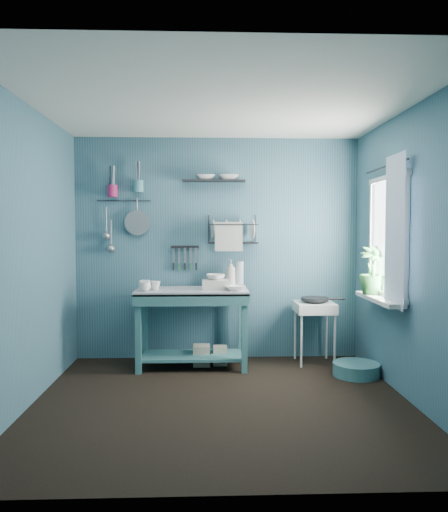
{
  "coord_description": "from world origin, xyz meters",
  "views": [
    {
      "loc": [
        -0.14,
        -4.17,
        1.46
      ],
      "look_at": [
        0.05,
        0.85,
        1.2
      ],
      "focal_mm": 35.0,
      "sensor_mm": 36.0,
      "label": 1
    }
  ],
  "objects_px": {
    "mug_right": "(145,285)",
    "colander": "(137,223)",
    "utensil_cup_magenta": "(113,191)",
    "storage_tin_large": "(202,355)",
    "potted_plant": "(373,270)",
    "hotplate_stand": "(314,333)",
    "wash_tub": "(216,285)",
    "soap_bottle": "(231,273)",
    "work_counter": "(192,328)",
    "dish_rack": "(233,229)",
    "frying_pan": "(315,299)",
    "mug_mid": "(156,286)",
    "mug_left": "(145,286)",
    "storage_tin_small": "(220,355)",
    "utensil_cup_teal": "(139,186)",
    "floor_basin": "(356,369)",
    "water_bottle": "(239,274)"
  },
  "relations": [
    {
      "from": "work_counter",
      "to": "soap_bottle",
      "type": "bearing_deg",
      "value": 19.52
    },
    {
      "from": "frying_pan",
      "to": "colander",
      "type": "distance_m",
      "value": 2.14
    },
    {
      "from": "colander",
      "to": "potted_plant",
      "type": "height_order",
      "value": "colander"
    },
    {
      "from": "mug_left",
      "to": "utensil_cup_teal",
      "type": "height_order",
      "value": "utensil_cup_teal"
    },
    {
      "from": "potted_plant",
      "to": "mug_mid",
      "type": "bearing_deg",
      "value": 169.81
    },
    {
      "from": "mug_left",
      "to": "utensil_cup_magenta",
      "type": "bearing_deg",
      "value": 130.31
    },
    {
      "from": "mug_right",
      "to": "colander",
      "type": "distance_m",
      "value": 0.76
    },
    {
      "from": "mug_right",
      "to": "storage_tin_large",
      "type": "xyz_separation_m",
      "value": [
        0.6,
        0.05,
        -0.77
      ]
    },
    {
      "from": "mug_left",
      "to": "colander",
      "type": "relative_size",
      "value": 0.44
    },
    {
      "from": "frying_pan",
      "to": "utensil_cup_magenta",
      "type": "distance_m",
      "value": 2.53
    },
    {
      "from": "mug_mid",
      "to": "storage_tin_large",
      "type": "bearing_deg",
      "value": 12.91
    },
    {
      "from": "hotplate_stand",
      "to": "dish_rack",
      "type": "bearing_deg",
      "value": 173.38
    },
    {
      "from": "mug_left",
      "to": "hotplate_stand",
      "type": "distance_m",
      "value": 1.92
    },
    {
      "from": "storage_tin_large",
      "to": "floor_basin",
      "type": "bearing_deg",
      "value": -16.0
    },
    {
      "from": "mug_left",
      "to": "wash_tub",
      "type": "xyz_separation_m",
      "value": [
        0.73,
        0.14,
        0.0
      ]
    },
    {
      "from": "work_counter",
      "to": "potted_plant",
      "type": "height_order",
      "value": "potted_plant"
    },
    {
      "from": "mug_mid",
      "to": "water_bottle",
      "type": "relative_size",
      "value": 0.36
    },
    {
      "from": "work_counter",
      "to": "storage_tin_small",
      "type": "distance_m",
      "value": 0.44
    },
    {
      "from": "hotplate_stand",
      "to": "storage_tin_large",
      "type": "xyz_separation_m",
      "value": [
        -1.24,
        -0.06,
        -0.22
      ]
    },
    {
      "from": "frying_pan",
      "to": "hotplate_stand",
      "type": "bearing_deg",
      "value": 0.0
    },
    {
      "from": "mug_left",
      "to": "frying_pan",
      "type": "relative_size",
      "value": 0.41
    },
    {
      "from": "wash_tub",
      "to": "soap_bottle",
      "type": "height_order",
      "value": "soap_bottle"
    },
    {
      "from": "work_counter",
      "to": "utensil_cup_magenta",
      "type": "xyz_separation_m",
      "value": [
        -0.88,
        0.32,
        1.48
      ]
    },
    {
      "from": "utensil_cup_magenta",
      "to": "utensil_cup_teal",
      "type": "relative_size",
      "value": 1.0
    },
    {
      "from": "hotplate_stand",
      "to": "storage_tin_large",
      "type": "relative_size",
      "value": 3.04
    },
    {
      "from": "wash_tub",
      "to": "frying_pan",
      "type": "bearing_deg",
      "value": 6.76
    },
    {
      "from": "water_bottle",
      "to": "utensil_cup_teal",
      "type": "height_order",
      "value": "utensil_cup_teal"
    },
    {
      "from": "mug_mid",
      "to": "soap_bottle",
      "type": "height_order",
      "value": "soap_bottle"
    },
    {
      "from": "mug_right",
      "to": "frying_pan",
      "type": "height_order",
      "value": "mug_right"
    },
    {
      "from": "mug_left",
      "to": "water_bottle",
      "type": "relative_size",
      "value": 0.44
    },
    {
      "from": "frying_pan",
      "to": "utensil_cup_teal",
      "type": "relative_size",
      "value": 2.31
    },
    {
      "from": "mug_left",
      "to": "potted_plant",
      "type": "height_order",
      "value": "potted_plant"
    },
    {
      "from": "mug_right",
      "to": "potted_plant",
      "type": "xyz_separation_m",
      "value": [
        2.29,
        -0.45,
        0.18
      ]
    },
    {
      "from": "work_counter",
      "to": "wash_tub",
      "type": "xyz_separation_m",
      "value": [
        0.25,
        -0.02,
        0.47
      ]
    },
    {
      "from": "frying_pan",
      "to": "potted_plant",
      "type": "xyz_separation_m",
      "value": [
        0.45,
        -0.56,
        0.36
      ]
    },
    {
      "from": "potted_plant",
      "to": "floor_basin",
      "type": "bearing_deg",
      "value": 158.06
    },
    {
      "from": "utensil_cup_teal",
      "to": "mug_right",
      "type": "bearing_deg",
      "value": -72.84
    },
    {
      "from": "utensil_cup_magenta",
      "to": "storage_tin_large",
      "type": "bearing_deg",
      "value": -15.16
    },
    {
      "from": "mug_mid",
      "to": "mug_right",
      "type": "bearing_deg",
      "value": 153.43
    },
    {
      "from": "soap_bottle",
      "to": "colander",
      "type": "height_order",
      "value": "colander"
    },
    {
      "from": "mug_mid",
      "to": "mug_right",
      "type": "height_order",
      "value": "mug_right"
    },
    {
      "from": "mug_left",
      "to": "storage_tin_small",
      "type": "bearing_deg",
      "value": 17.1
    },
    {
      "from": "mug_right",
      "to": "water_bottle",
      "type": "distance_m",
      "value": 1.05
    },
    {
      "from": "mug_left",
      "to": "potted_plant",
      "type": "distance_m",
      "value": 2.29
    },
    {
      "from": "potted_plant",
      "to": "utensil_cup_teal",
      "type": "bearing_deg",
      "value": 162.19
    },
    {
      "from": "soap_bottle",
      "to": "storage_tin_large",
      "type": "xyz_separation_m",
      "value": [
        -0.32,
        -0.15,
        -0.87
      ]
    },
    {
      "from": "work_counter",
      "to": "soap_bottle",
      "type": "relative_size",
      "value": 3.94
    },
    {
      "from": "work_counter",
      "to": "wash_tub",
      "type": "height_order",
      "value": "wash_tub"
    },
    {
      "from": "potted_plant",
      "to": "hotplate_stand",
      "type": "bearing_deg",
      "value": 128.88
    },
    {
      "from": "dish_rack",
      "to": "wash_tub",
      "type": "bearing_deg",
      "value": -116.92
    }
  ]
}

